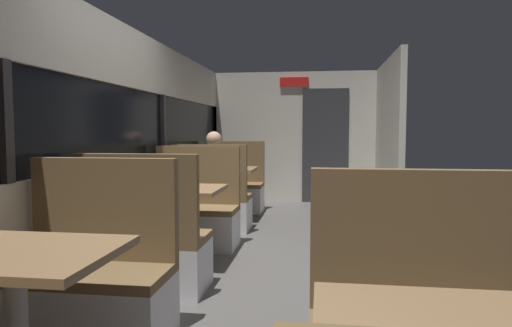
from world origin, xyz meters
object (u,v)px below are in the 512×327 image
bench_far_window_facing_entry (233,190)px  dining_table_near_window (15,272)px  bench_far_window_facing_end (212,204)px  coffee_cup_primary (210,165)px  bench_near_window_facing_entry (93,286)px  bench_mid_window_facing_entry (194,217)px  dining_table_far_window (224,175)px  bench_mid_window_facing_end (146,250)px  seated_passenger (214,187)px  dining_table_mid_window (174,198)px  coffee_cup_secondary (195,182)px

bench_far_window_facing_entry → dining_table_near_window: bearing=-90.0°
bench_far_window_facing_end → coffee_cup_primary: 0.72m
bench_near_window_facing_entry → bench_far_window_facing_entry: (0.00, 4.49, 0.00)m
bench_far_window_facing_end → bench_far_window_facing_entry: same height
dining_table_near_window → bench_far_window_facing_end: bench_far_window_facing_end is taller
bench_mid_window_facing_entry → coffee_cup_primary: size_ratio=12.22×
dining_table_far_window → bench_far_window_facing_entry: (0.00, 0.70, -0.31)m
bench_mid_window_facing_end → seated_passenger: bearing=90.0°
dining_table_mid_window → bench_far_window_facing_end: 1.58m
bench_mid_window_facing_entry → coffee_cup_secondary: bearing=-73.2°
coffee_cup_secondary → dining_table_mid_window: bearing=-155.0°
coffee_cup_primary → seated_passenger: bearing=-70.8°
bench_near_window_facing_entry → seated_passenger: seated_passenger is taller
dining_table_mid_window → bench_far_window_facing_end: (0.00, 1.54, -0.31)m
dining_table_far_window → coffee_cup_secondary: size_ratio=10.00×
bench_far_window_facing_entry → seated_passenger: (0.00, -1.33, 0.21)m
dining_table_near_window → bench_far_window_facing_end: 3.80m
bench_near_window_facing_entry → bench_far_window_facing_end: 3.09m
dining_table_near_window → bench_mid_window_facing_end: bench_mid_window_facing_end is taller
bench_far_window_facing_end → bench_mid_window_facing_end: bearing=-90.0°
dining_table_near_window → dining_table_far_window: size_ratio=1.00×
bench_mid_window_facing_entry → dining_table_mid_window: bearing=-90.0°
bench_far_window_facing_end → coffee_cup_secondary: (0.19, -1.46, 0.46)m
bench_mid_window_facing_end → bench_far_window_facing_end: bearing=90.0°
bench_near_window_facing_entry → bench_mid_window_facing_entry: same height
bench_far_window_facing_entry → coffee_cup_secondary: (0.19, -2.86, 0.46)m
bench_mid_window_facing_end → bench_mid_window_facing_entry: size_ratio=1.00×
bench_near_window_facing_entry → dining_table_mid_window: 1.58m
coffee_cup_secondary → bench_far_window_facing_entry: bearing=93.7°
dining_table_near_window → bench_mid_window_facing_entry: bearing=90.0°
bench_near_window_facing_entry → dining_table_mid_window: (0.00, 1.54, 0.31)m
bench_mid_window_facing_entry → coffee_cup_secondary: 0.79m
bench_far_window_facing_end → dining_table_near_window: bearing=-90.0°
seated_passenger → bench_mid_window_facing_end: bearing=-90.0°
dining_table_far_window → seated_passenger: bearing=-90.0°
bench_near_window_facing_entry → bench_mid_window_facing_end: size_ratio=1.00×
bench_mid_window_facing_end → bench_far_window_facing_entry: size_ratio=1.00×
bench_mid_window_facing_end → bench_mid_window_facing_entry: same height
coffee_cup_primary → coffee_cup_secondary: same height
bench_far_window_facing_entry → bench_far_window_facing_end: bearing=-90.0°
dining_table_near_window → coffee_cup_primary: bearing=92.1°
dining_table_mid_window → coffee_cup_secondary: size_ratio=10.00×
bench_near_window_facing_entry → bench_mid_window_facing_end: bearing=90.0°
bench_far_window_facing_end → coffee_cup_primary: bench_far_window_facing_end is taller
dining_table_near_window → bench_near_window_facing_entry: bench_near_window_facing_entry is taller
bench_mid_window_facing_entry → bench_far_window_facing_end: 0.85m
dining_table_far_window → bench_far_window_facing_end: 0.77m
dining_table_mid_window → bench_mid_window_facing_end: bench_mid_window_facing_end is taller
bench_mid_window_facing_end → bench_far_window_facing_entry: bearing=90.0°
bench_near_window_facing_entry → coffee_cup_primary: bench_near_window_facing_entry is taller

